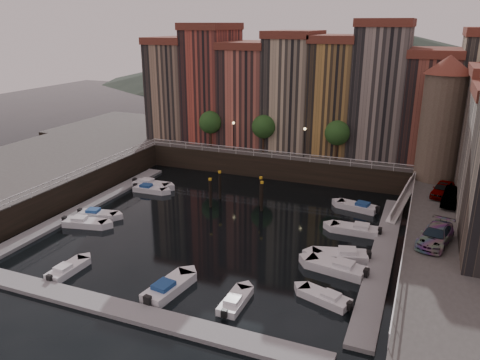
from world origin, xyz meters
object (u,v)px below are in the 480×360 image
at_px(gangway, 403,198).
at_px(boat_left_2, 97,214).
at_px(car_b, 453,197).
at_px(boat_left_1, 84,223).
at_px(boat_left_3, 150,189).
at_px(car_c, 435,236).
at_px(car_a, 443,190).
at_px(mooring_pilings, 238,192).
at_px(corner_tower, 442,117).

height_order(gangway, boat_left_2, gangway).
bearing_deg(car_b, boat_left_1, -151.35).
distance_m(boat_left_3, car_c, 34.12).
height_order(gangway, boat_left_1, gangway).
bearing_deg(car_c, gangway, 116.96).
relative_size(car_a, car_b, 0.91).
xyz_separation_m(mooring_pilings, boat_left_2, (-12.76, -8.93, -1.31)).
height_order(corner_tower, car_c, corner_tower).
distance_m(gangway, car_a, 4.34).
distance_m(gangway, boat_left_1, 34.10).
height_order(car_b, car_c, car_b).
relative_size(boat_left_3, car_b, 0.92).
xyz_separation_m(boat_left_1, car_b, (34.86, 12.36, 3.42)).
bearing_deg(gangway, car_c, -76.83).
distance_m(car_a, car_c, 12.05).
bearing_deg(corner_tower, boat_left_2, -151.82).
bearing_deg(gangway, car_a, -19.64).
relative_size(corner_tower, boat_left_1, 2.87).
relative_size(gangway, boat_left_2, 1.85).
height_order(boat_left_1, car_c, car_c).
height_order(corner_tower, gangway, corner_tower).
height_order(boat_left_1, boat_left_3, boat_left_1).
bearing_deg(car_c, boat_left_3, 178.39).
distance_m(corner_tower, car_c, 18.99).
bearing_deg(boat_left_3, mooring_pilings, -2.65).
bearing_deg(boat_left_2, corner_tower, 17.17).
bearing_deg(corner_tower, boat_left_1, -148.55).
distance_m(corner_tower, boat_left_2, 39.08).
bearing_deg(corner_tower, car_b, -77.45).
height_order(mooring_pilings, boat_left_3, mooring_pilings).
bearing_deg(mooring_pilings, boat_left_1, -137.91).
relative_size(corner_tower, car_b, 2.89).
bearing_deg(car_a, mooring_pilings, -158.83).
xyz_separation_m(boat_left_2, car_a, (34.15, 12.04, 3.40)).
relative_size(boat_left_1, car_b, 1.01).
height_order(mooring_pilings, car_c, car_c).
relative_size(boat_left_1, car_a, 1.11).
bearing_deg(boat_left_1, car_a, 10.74).
xyz_separation_m(gangway, car_b, (4.66, -3.39, 1.87)).
relative_size(corner_tower, boat_left_2, 3.07).
relative_size(corner_tower, mooring_pilings, 2.21).
xyz_separation_m(mooring_pilings, boat_left_1, (-12.53, -11.32, -1.29)).
height_order(car_a, car_b, car_b).
height_order(gangway, mooring_pilings, gangway).
bearing_deg(gangway, boat_left_3, -171.65).
relative_size(gangway, car_a, 1.92).
xyz_separation_m(gangway, mooring_pilings, (-17.68, -4.43, -0.27)).
relative_size(corner_tower, car_a, 3.19).
bearing_deg(car_c, mooring_pilings, 170.55).
relative_size(gangway, boat_left_1, 1.73).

